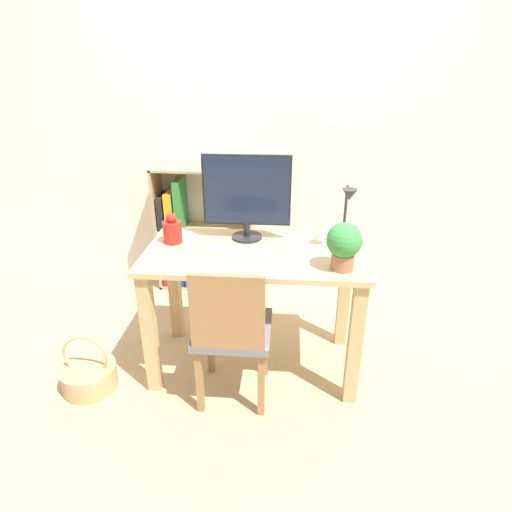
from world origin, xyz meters
TOP-DOWN VIEW (x-y plane):
  - ground_plane at (0.00, 0.00)m, footprint 10.00×10.00m
  - wall_back at (0.00, 1.18)m, footprint 8.00×0.05m
  - desk at (0.00, 0.00)m, footprint 1.21×0.64m
  - monitor at (-0.06, 0.18)m, footprint 0.50×0.18m
  - keyboard at (-0.08, -0.01)m, footprint 0.34×0.13m
  - vase at (-0.48, 0.09)m, footprint 0.11×0.11m
  - desk_lamp at (0.49, 0.07)m, footprint 0.10×0.19m
  - potted_plant at (0.46, -0.18)m, footprint 0.18×0.18m
  - chair at (-0.09, -0.32)m, footprint 0.40×0.40m
  - bookshelf at (-0.61, 1.00)m, footprint 0.76×0.28m
  - basket at (-0.93, -0.29)m, footprint 0.31×0.31m

SIDE VIEW (x-z plane):
  - ground_plane at x=0.00m, z-range 0.00..0.00m
  - basket at x=-0.93m, z-range -0.09..0.26m
  - bookshelf at x=-0.61m, z-range -0.07..0.92m
  - chair at x=-0.09m, z-range 0.04..0.88m
  - desk at x=0.00m, z-range 0.22..0.99m
  - keyboard at x=-0.08m, z-range 0.77..0.78m
  - vase at x=-0.48m, z-range 0.75..0.93m
  - potted_plant at x=0.46m, z-range 0.78..1.03m
  - desk_lamp at x=0.49m, z-range 0.81..1.16m
  - monitor at x=-0.06m, z-range 0.79..1.29m
  - wall_back at x=0.00m, z-range 0.00..2.60m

